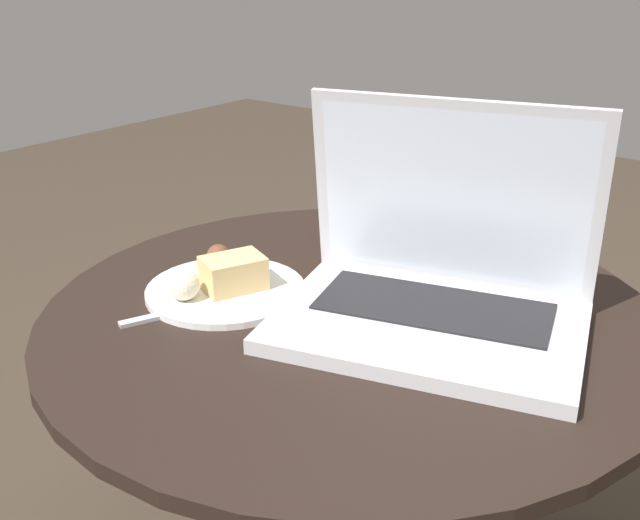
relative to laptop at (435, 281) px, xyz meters
The scene contains 5 objects.
table 0.20m from the laptop, 162.34° to the right, with size 0.76×0.76×0.53m.
laptop is the anchor object (origin of this frame).
beer_glass 0.25m from the laptop, 142.35° to the left, with size 0.07×0.07×0.21m.
snack_plate 0.27m from the laptop, 158.59° to the right, with size 0.20×0.20×0.05m.
fork 0.28m from the laptop, 150.63° to the right, with size 0.09×0.19×0.00m.
Camera 1 is at (0.48, -0.68, 0.94)m, focal length 42.00 mm.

